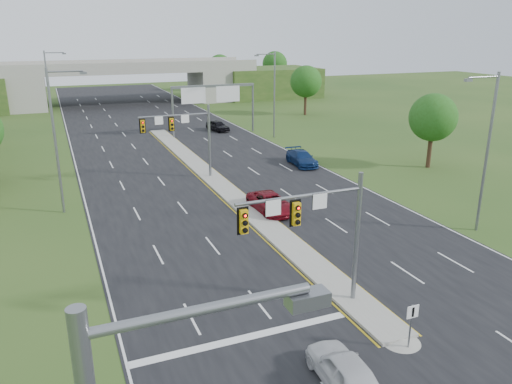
{
  "coord_description": "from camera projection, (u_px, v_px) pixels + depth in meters",
  "views": [
    {
      "loc": [
        -13.49,
        -19.5,
        13.51
      ],
      "look_at": [
        -1.18,
        10.5,
        3.0
      ],
      "focal_mm": 35.0,
      "sensor_mm": 36.0,
      "label": 1
    }
  ],
  "objects": [
    {
      "name": "tree_back_d",
      "position": [
        275.0,
        64.0,
        120.85
      ],
      "size": [
        6.0,
        6.0,
        8.85
      ],
      "color": "#382316",
      "rests_on": "ground"
    },
    {
      "name": "tree_r_mid",
      "position": [
        306.0,
        82.0,
        82.29
      ],
      "size": [
        5.2,
        5.2,
        8.12
      ],
      "color": "#382316",
      "rests_on": "ground"
    },
    {
      "name": "median_nose",
      "position": [
        401.0,
        340.0,
        22.65
      ],
      "size": [
        2.0,
        2.0,
        0.16
      ],
      "primitive_type": "cone",
      "color": "gray",
      "rests_on": "road"
    },
    {
      "name": "car_white",
      "position": [
        345.0,
        371.0,
        19.61
      ],
      "size": [
        2.04,
        4.5,
        1.5
      ],
      "primitive_type": "imported",
      "rotation": [
        0.0,
        0.0,
        3.08
      ],
      "color": "silver",
      "rests_on": "road"
    },
    {
      "name": "tree_back_c",
      "position": [
        220.0,
        67.0,
        115.89
      ],
      "size": [
        5.6,
        5.6,
        8.32
      ],
      "color": "#382316",
      "rests_on": "ground"
    },
    {
      "name": "sign_gantry",
      "position": [
        213.0,
        96.0,
        66.53
      ],
      "size": [
        11.58,
        0.44,
        6.67
      ],
      "color": "slate",
      "rests_on": "ground"
    },
    {
      "name": "lightpole_r_near",
      "position": [
        486.0,
        146.0,
        33.52
      ],
      "size": [
        2.85,
        0.25,
        11.0
      ],
      "color": "slate",
      "rests_on": "ground"
    },
    {
      "name": "car_far_a",
      "position": [
        271.0,
        203.0,
        38.82
      ],
      "size": [
        2.52,
        5.21,
        1.43
      ],
      "primitive_type": "imported",
      "rotation": [
        0.0,
        0.0,
        0.03
      ],
      "color": "maroon",
      "rests_on": "road"
    },
    {
      "name": "road",
      "position": [
        184.0,
        155.0,
        57.0
      ],
      "size": [
        24.0,
        160.0,
        0.02
      ],
      "primitive_type": "cube",
      "color": "black",
      "rests_on": "ground"
    },
    {
      "name": "signal_mast_far",
      "position": [
        186.0,
        131.0,
        45.86
      ],
      "size": [
        6.62,
        0.6,
        7.0
      ],
      "color": "slate",
      "rests_on": "ground"
    },
    {
      "name": "lightpole_l_far",
      "position": [
        50.0,
        88.0,
        67.92
      ],
      "size": [
        2.85,
        0.25,
        11.0
      ],
      "color": "slate",
      "rests_on": "ground"
    },
    {
      "name": "tree_r_near",
      "position": [
        433.0,
        118.0,
        50.15
      ],
      "size": [
        4.8,
        4.8,
        7.6
      ],
      "color": "#382316",
      "rests_on": "ground"
    },
    {
      "name": "car_far_b",
      "position": [
        302.0,
        158.0,
        52.35
      ],
      "size": [
        2.5,
        5.3,
        1.5
      ],
      "primitive_type": "imported",
      "rotation": [
        0.0,
        0.0,
        -0.08
      ],
      "color": "navy",
      "rests_on": "road"
    },
    {
      "name": "keep_right_sign",
      "position": [
        412.0,
        319.0,
        21.75
      ],
      "size": [
        0.6,
        0.13,
        2.2
      ],
      "color": "slate",
      "rests_on": "ground"
    },
    {
      "name": "car_far_c",
      "position": [
        218.0,
        126.0,
        70.18
      ],
      "size": [
        2.74,
        4.6,
        1.47
      ],
      "primitive_type": "imported",
      "rotation": [
        0.0,
        0.0,
        0.25
      ],
      "color": "black",
      "rests_on": "road"
    },
    {
      "name": "lightpole_r_far",
      "position": [
        273.0,
        91.0,
        64.32
      ],
      "size": [
        2.85,
        0.25,
        11.0
      ],
      "color": "slate",
      "rests_on": "ground"
    },
    {
      "name": "lane_markings",
      "position": [
        194.0,
        168.0,
        51.42
      ],
      "size": [
        23.72,
        160.0,
        0.01
      ],
      "color": "gold",
      "rests_on": "road"
    },
    {
      "name": "median",
      "position": [
        217.0,
        182.0,
        46.41
      ],
      "size": [
        2.0,
        54.0,
        0.16
      ],
      "primitive_type": "cube",
      "color": "gray",
      "rests_on": "road"
    },
    {
      "name": "lightpole_l_mid",
      "position": [
        57.0,
        135.0,
        37.12
      ],
      "size": [
        2.85,
        0.25,
        11.0
      ],
      "color": "slate",
      "rests_on": "ground"
    },
    {
      "name": "ground",
      "position": [
        353.0,
        300.0,
        26.2
      ],
      "size": [
        240.0,
        240.0,
        0.0
      ],
      "primitive_type": "plane",
      "color": "#2A4819",
      "rests_on": "ground"
    },
    {
      "name": "overpass",
      "position": [
        124.0,
        85.0,
        95.51
      ],
      "size": [
        80.0,
        14.0,
        8.1
      ],
      "color": "gray",
      "rests_on": "ground"
    },
    {
      "name": "signal_mast_near",
      "position": [
        319.0,
        223.0,
        23.86
      ],
      "size": [
        6.62,
        0.6,
        7.0
      ],
      "color": "slate",
      "rests_on": "ground"
    }
  ]
}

